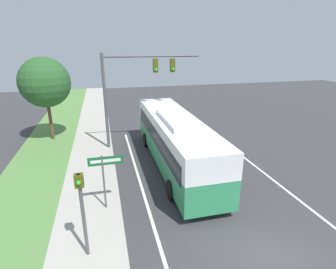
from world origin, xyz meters
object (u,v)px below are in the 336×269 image
object	(u,v)px
bus	(175,138)
pedestrian_signal	(82,203)
street_sign	(105,172)
signal_gantry	(134,81)

from	to	relation	value
bus	pedestrian_signal	bearing A→B (deg)	-127.78
bus	street_sign	size ratio (longest dim) A/B	4.36
signal_gantry	street_sign	xyz separation A→B (m)	(-2.34, -7.47, -2.84)
bus	signal_gantry	distance (m)	5.12
bus	signal_gantry	xyz separation A→B (m)	(-1.84, 3.79, 2.92)
signal_gantry	pedestrian_signal	size ratio (longest dim) A/B	2.05
pedestrian_signal	bus	bearing A→B (deg)	52.22
bus	street_sign	distance (m)	5.57
signal_gantry	street_sign	world-z (taller)	signal_gantry
bus	signal_gantry	size ratio (longest dim) A/B	1.74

